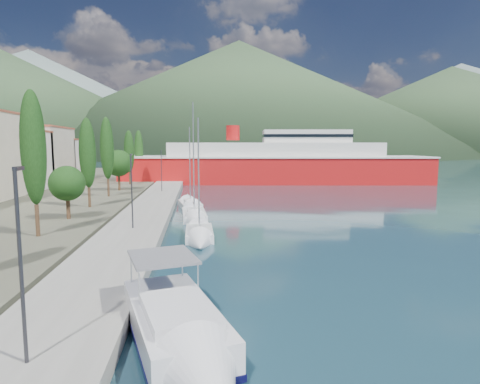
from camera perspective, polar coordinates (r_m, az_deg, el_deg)
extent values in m
plane|color=#1B3A47|center=(140.75, -4.57, 3.45)|extent=(1400.00, 1400.00, 0.00)
cube|color=gray|center=(47.34, -12.47, -2.22)|extent=(5.00, 88.00, 0.80)
cone|color=slate|center=(689.56, -27.55, 11.40)|extent=(640.00, 640.00, 150.00)
cone|color=slate|center=(710.30, 0.76, 13.18)|extent=(760.00, 760.00, 180.00)
cone|color=slate|center=(753.95, 28.68, 10.48)|extent=(640.00, 640.00, 140.00)
cone|color=#354F2F|center=(425.72, -0.14, 13.25)|extent=(480.00, 480.00, 115.00)
cone|color=#354F2F|center=(480.97, 27.68, 10.25)|extent=(420.00, 420.00, 90.00)
cube|color=white|center=(70.49, -29.83, 3.81)|extent=(9.00, 11.00, 9.00)
cube|color=#9E5138|center=(70.50, -30.05, 7.58)|extent=(9.20, 11.20, 0.30)
cube|color=beige|center=(80.67, -26.72, 4.56)|extent=(9.00, 13.00, 10.00)
cube|color=#9E5138|center=(80.72, -26.90, 8.22)|extent=(9.20, 13.20, 0.30)
cube|color=white|center=(91.07, -24.26, 4.20)|extent=(9.00, 10.00, 8.00)
cube|color=#9E5138|center=(91.04, -24.38, 6.81)|extent=(9.20, 10.20, 0.30)
cylinder|color=#47301E|center=(33.94, -26.86, -3.62)|extent=(0.30, 0.30, 2.41)
ellipsoid|color=#193C13|center=(33.48, -27.34, 5.63)|extent=(1.80, 1.80, 8.53)
cylinder|color=#47301E|center=(40.75, -23.24, -2.12)|extent=(0.36, 0.36, 2.04)
sphere|color=#193C13|center=(40.49, -23.39, 1.14)|extent=(3.27, 3.27, 3.27)
cylinder|color=#47301E|center=(47.84, -20.63, -0.72)|extent=(0.30, 0.30, 2.18)
ellipsoid|color=#193C13|center=(47.51, -20.87, 5.21)|extent=(1.80, 1.80, 7.72)
cylinder|color=#47301E|center=(57.24, -18.21, 0.58)|extent=(0.30, 0.30, 2.35)
ellipsoid|color=#193C13|center=(56.96, -18.40, 5.92)|extent=(1.80, 1.80, 8.32)
cylinder|color=#47301E|center=(64.61, -16.81, 1.36)|extent=(0.36, 0.36, 2.56)
sphere|color=#193C13|center=(64.43, -16.90, 3.95)|extent=(4.10, 4.10, 4.10)
cylinder|color=#47301E|center=(74.41, -15.39, 1.88)|extent=(0.30, 0.30, 2.11)
ellipsoid|color=#193C13|center=(74.20, -15.50, 5.57)|extent=(1.80, 1.80, 7.48)
cylinder|color=#47301E|center=(86.23, -14.11, 2.55)|extent=(0.30, 0.30, 2.22)
ellipsoid|color=#193C13|center=(86.04, -14.20, 5.90)|extent=(1.80, 1.80, 7.86)
cylinder|color=#2D2D33|center=(13.95, -28.72, -9.51)|extent=(0.12, 0.12, 6.00)
cube|color=#2D2D33|center=(13.71, -29.00, 2.95)|extent=(0.15, 0.50, 0.12)
cylinder|color=#2D2D33|center=(33.67, -15.14, 0.04)|extent=(0.12, 0.12, 6.00)
cube|color=#2D2D33|center=(33.73, -15.23, 5.16)|extent=(0.15, 0.50, 0.12)
cylinder|color=#2D2D33|center=(60.68, -11.11, 2.93)|extent=(0.12, 0.12, 6.00)
cube|color=#2D2D33|center=(60.83, -11.15, 5.76)|extent=(0.15, 0.50, 0.12)
cube|color=black|center=(16.60, -9.35, -20.50)|extent=(4.39, 7.39, 0.78)
cube|color=silver|center=(16.21, -9.41, -17.69)|extent=(4.77, 7.82, 1.22)
cube|color=black|center=(16.45, -9.37, -19.46)|extent=(4.85, 7.92, 0.24)
cube|color=silver|center=(15.10, -8.71, -16.32)|extent=(3.20, 4.06, 0.45)
cube|color=slate|center=(17.35, -10.95, -9.05)|extent=(3.27, 3.61, 0.11)
cube|color=silver|center=(33.42, -5.81, -6.00)|extent=(2.23, 5.38, 0.86)
cube|color=silver|center=(32.96, -5.81, -5.16)|extent=(1.33, 2.15, 0.33)
cylinder|color=silver|center=(32.36, -5.90, 2.46)|extent=(0.12, 0.12, 9.05)
cone|color=silver|center=(30.08, -5.73, -7.41)|extent=(2.21, 2.52, 2.19)
cube|color=silver|center=(42.06, -6.54, -3.40)|extent=(2.68, 6.59, 0.91)
cube|color=silver|center=(41.53, -6.53, -2.67)|extent=(1.54, 2.66, 0.36)
cylinder|color=silver|center=(41.02, -6.63, 4.83)|extent=(0.12, 0.12, 11.16)
cone|color=silver|center=(37.99, -6.25, -4.46)|extent=(2.49, 3.14, 2.33)
cube|color=silver|center=(49.54, -7.12, -1.91)|extent=(3.15, 5.59, 0.91)
cube|color=silver|center=(49.11, -7.06, -1.27)|extent=(1.72, 2.31, 0.35)
cylinder|color=silver|center=(48.71, -7.14, 3.84)|extent=(0.12, 0.12, 9.06)
cone|color=silver|center=(46.23, -6.50, -2.50)|extent=(2.69, 2.81, 2.31)
cube|color=red|center=(83.38, 4.85, 2.96)|extent=(62.72, 19.62, 5.95)
cube|color=silver|center=(83.26, 4.87, 5.01)|extent=(63.19, 20.05, 0.32)
cube|color=silver|center=(83.23, 4.88, 5.89)|extent=(43.48, 15.31, 3.19)
cube|color=silver|center=(83.99, 9.28, 7.79)|extent=(18.05, 9.80, 2.55)
cylinder|color=red|center=(83.05, -1.02, 8.40)|extent=(2.76, 2.76, 2.98)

